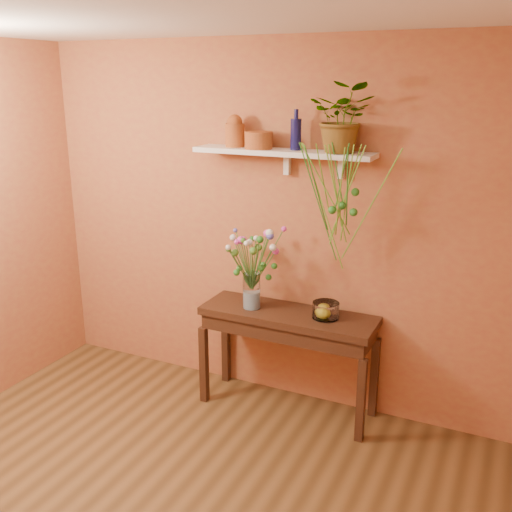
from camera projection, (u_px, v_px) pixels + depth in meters
name	position (u px, v px, depth m)	size (l,w,h in m)	color
room	(108.00, 325.00, 2.61)	(4.04, 4.04, 2.70)	brown
sideboard	(288.00, 327.00, 4.28)	(1.29, 0.41, 0.78)	#3C1F15
wall_shelf	(284.00, 153.00, 4.05)	(1.30, 0.24, 0.19)	white
terracotta_jug	(235.00, 131.00, 4.17)	(0.18, 0.18, 0.23)	#A74D1F
terracotta_pot	(259.00, 140.00, 4.07)	(0.19, 0.19, 0.12)	#A74D1F
blue_bottle	(296.00, 134.00, 3.98)	(0.09, 0.09, 0.27)	#111143
spider_plant	(343.00, 118.00, 3.80)	(0.41, 0.36, 0.46)	#286F22
plant_fronds	(341.00, 199.00, 3.78)	(0.67, 0.35, 0.86)	#286F22
glass_vase	(252.00, 293.00, 4.30)	(0.13, 0.13, 0.27)	white
bouquet	(254.00, 250.00, 4.17)	(0.44, 0.43, 0.49)	#386B28
glass_bowl	(326.00, 311.00, 4.13)	(0.19, 0.19, 0.11)	white
lemon	(324.00, 312.00, 4.13)	(0.08, 0.08, 0.08)	#FCF32C
carton	(253.00, 301.00, 4.31)	(0.06, 0.04, 0.11)	teal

